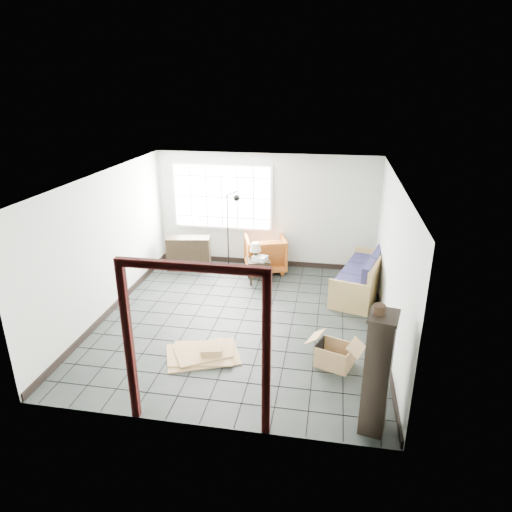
% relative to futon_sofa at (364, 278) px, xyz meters
% --- Properties ---
extents(ground, '(5.50, 5.50, 0.00)m').
position_rel_futon_sofa_xyz_m(ground, '(-2.21, -1.57, -0.33)').
color(ground, black).
rests_on(ground, ground).
extents(room_shell, '(5.02, 5.52, 2.61)m').
position_rel_futon_sofa_xyz_m(room_shell, '(-2.21, -1.54, 1.35)').
color(room_shell, '#B9BEB7').
rests_on(room_shell, ground).
extents(window_panel, '(2.32, 0.08, 1.52)m').
position_rel_futon_sofa_xyz_m(window_panel, '(-3.21, 1.14, 1.27)').
color(window_panel, silver).
rests_on(window_panel, ground).
extents(doorway_trim, '(1.80, 0.08, 2.20)m').
position_rel_futon_sofa_xyz_m(doorway_trim, '(-2.21, -4.27, 1.05)').
color(doorway_trim, '#380E0C').
rests_on(doorway_trim, ground).
extents(futon_sofa, '(1.28, 2.17, 0.90)m').
position_rel_futon_sofa_xyz_m(futon_sofa, '(0.00, 0.00, 0.00)').
color(futon_sofa, '#A9884C').
rests_on(futon_sofa, ground).
extents(armchair, '(1.08, 1.04, 0.90)m').
position_rel_futon_sofa_xyz_m(armchair, '(-2.17, 0.83, 0.12)').
color(armchair, '#935315').
rests_on(armchair, ground).
extents(side_table, '(0.58, 0.58, 0.51)m').
position_rel_futon_sofa_xyz_m(side_table, '(-2.22, 0.19, 0.09)').
color(side_table, black).
rests_on(side_table, ground).
extents(table_lamp, '(0.28, 0.28, 0.37)m').
position_rel_futon_sofa_xyz_m(table_lamp, '(-2.28, 0.19, 0.44)').
color(table_lamp, black).
rests_on(table_lamp, side_table).
extents(projector, '(0.35, 0.31, 0.10)m').
position_rel_futon_sofa_xyz_m(projector, '(-2.17, 0.13, 0.23)').
color(projector, silver).
rests_on(projector, side_table).
extents(floor_lamp, '(0.49, 0.39, 1.85)m').
position_rel_futon_sofa_xyz_m(floor_lamp, '(-2.91, 0.76, 0.66)').
color(floor_lamp, black).
rests_on(floor_lamp, ground).
extents(console_shelf, '(1.02, 0.54, 0.76)m').
position_rel_futon_sofa_xyz_m(console_shelf, '(-3.91, 0.62, 0.05)').
color(console_shelf, black).
rests_on(console_shelf, ground).
extents(tall_shelf, '(0.42, 0.49, 1.59)m').
position_rel_futon_sofa_xyz_m(tall_shelf, '(-0.06, -3.97, 0.48)').
color(tall_shelf, black).
rests_on(tall_shelf, ground).
extents(pot, '(0.15, 0.15, 0.11)m').
position_rel_futon_sofa_xyz_m(pot, '(-0.12, -3.95, 1.32)').
color(pot, black).
rests_on(pot, tall_shelf).
extents(open_box, '(0.93, 0.67, 0.47)m').
position_rel_futon_sofa_xyz_m(open_box, '(-0.55, -2.69, -0.15)').
color(open_box, '#A67450').
rests_on(open_box, ground).
extents(cardboard_pile, '(1.33, 1.15, 0.16)m').
position_rel_futon_sofa_xyz_m(cardboard_pile, '(-2.58, -2.79, -0.28)').
color(cardboard_pile, '#A67450').
rests_on(cardboard_pile, ground).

